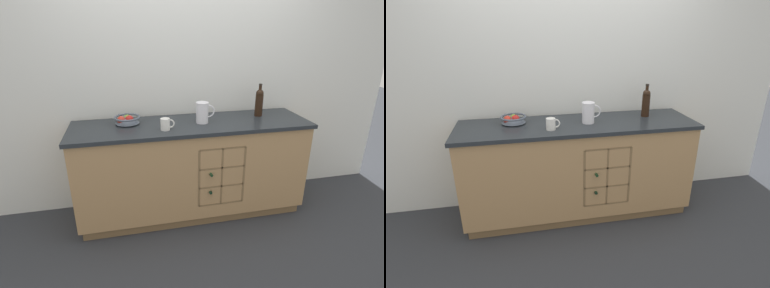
% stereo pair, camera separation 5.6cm
% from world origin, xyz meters
% --- Properties ---
extents(ground_plane, '(14.00, 14.00, 0.00)m').
position_xyz_m(ground_plane, '(0.00, 0.00, 0.00)').
color(ground_plane, '#2D3035').
extents(back_wall, '(4.52, 0.06, 2.55)m').
position_xyz_m(back_wall, '(0.00, 0.35, 1.27)').
color(back_wall, silver).
rests_on(back_wall, ground_plane).
extents(kitchen_island, '(2.16, 0.62, 0.93)m').
position_xyz_m(kitchen_island, '(0.00, -0.00, 0.47)').
color(kitchen_island, brown).
rests_on(kitchen_island, ground_plane).
extents(fruit_bowl, '(0.23, 0.23, 0.08)m').
position_xyz_m(fruit_bowl, '(-0.57, 0.10, 0.98)').
color(fruit_bowl, '#4C5666').
rests_on(fruit_bowl, kitchen_island).
extents(white_pitcher, '(0.17, 0.12, 0.19)m').
position_xyz_m(white_pitcher, '(0.10, -0.01, 1.03)').
color(white_pitcher, white).
rests_on(white_pitcher, kitchen_island).
extents(ceramic_mug, '(0.12, 0.08, 0.10)m').
position_xyz_m(ceramic_mug, '(-0.26, -0.13, 0.98)').
color(ceramic_mug, white).
rests_on(ceramic_mug, kitchen_island).
extents(standing_wine_bottle, '(0.08, 0.08, 0.31)m').
position_xyz_m(standing_wine_bottle, '(0.68, 0.09, 1.07)').
color(standing_wine_bottle, black).
rests_on(standing_wine_bottle, kitchen_island).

